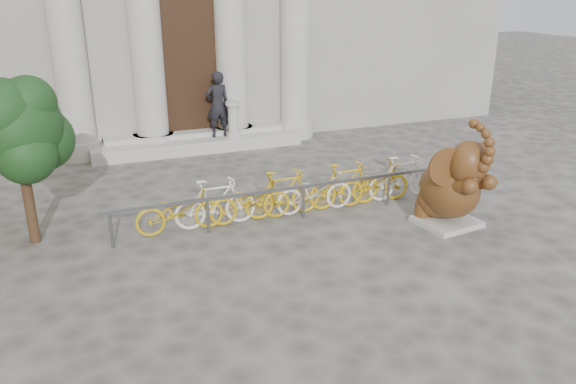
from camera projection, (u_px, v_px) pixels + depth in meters
name	position (u px, v px, depth m)	size (l,w,h in m)	color
ground	(344.00, 316.00, 8.20)	(80.00, 80.00, 0.00)	#474442
entrance_steps	(198.00, 144.00, 16.33)	(6.00, 1.20, 0.36)	#A8A59E
elephant_statue	(452.00, 187.00, 11.01)	(1.49, 1.72, 2.24)	#A8A59E
bike_rack	(298.00, 191.00, 11.66)	(8.00, 0.53, 1.00)	slate
tree	(18.00, 129.00, 9.79)	(1.79, 1.63, 3.11)	#332114
pedestrian	(218.00, 104.00, 16.08)	(0.69, 0.45, 1.89)	black
balustrade_post	(233.00, 121.00, 16.18)	(0.42, 0.42, 1.04)	#A8A59E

